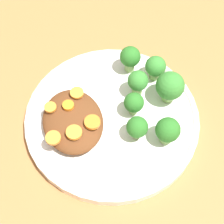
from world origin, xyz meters
TOP-DOWN VIEW (x-y plane):
  - ground_plane at (0.00, 0.00)m, footprint 4.00×4.00m
  - plate at (0.00, 0.00)m, footprint 0.29×0.29m
  - stew_mound at (0.00, -0.06)m, footprint 0.12×0.10m
  - broccoli_floret_0 at (-0.01, 0.10)m, footprint 0.05×0.05m
  - broccoli_floret_1 at (0.00, 0.04)m, footprint 0.03×0.03m
  - broccoli_floret_2 at (0.06, 0.07)m, footprint 0.04×0.04m
  - broccoli_floret_3 at (-0.03, 0.05)m, footprint 0.03×0.03m
  - broccoli_floret_4 at (-0.09, 0.05)m, footprint 0.04×0.04m
  - broccoli_floret_5 at (-0.06, 0.09)m, footprint 0.04×0.04m
  - broccoli_floret_6 at (0.04, 0.03)m, footprint 0.03×0.03m
  - carrot_slice_0 at (0.03, -0.07)m, footprint 0.02×0.02m
  - carrot_slice_1 at (-0.04, -0.05)m, footprint 0.02×0.02m
  - carrot_slice_2 at (0.03, -0.10)m, footprint 0.02×0.02m
  - carrot_slice_3 at (-0.02, -0.09)m, footprint 0.02×0.02m
  - carrot_slice_4 at (-0.02, -0.07)m, footprint 0.02×0.02m
  - carrot_slice_5 at (0.02, -0.04)m, footprint 0.02×0.02m

SIDE VIEW (x-z plane):
  - ground_plane at x=0.00m, z-range 0.00..0.00m
  - plate at x=0.00m, z-range 0.00..0.02m
  - stew_mound at x=0.00m, z-range 0.02..0.05m
  - broccoli_floret_6 at x=0.04m, z-range 0.02..0.07m
  - broccoli_floret_1 at x=0.00m, z-range 0.02..0.07m
  - broccoli_floret_5 at x=-0.06m, z-range 0.02..0.07m
  - broccoli_floret_2 at x=0.06m, z-range 0.02..0.07m
  - carrot_slice_1 at x=-0.04m, z-range 0.05..0.05m
  - carrot_slice_3 at x=-0.02m, z-range 0.05..0.05m
  - broccoli_floret_3 at x=-0.03m, z-range 0.02..0.08m
  - carrot_slice_0 at x=0.03m, z-range 0.05..0.05m
  - carrot_slice_2 at x=0.03m, z-range 0.05..0.05m
  - broccoli_floret_4 at x=-0.09m, z-range 0.02..0.08m
  - carrot_slice_5 at x=0.02m, z-range 0.05..0.05m
  - carrot_slice_4 at x=-0.02m, z-range 0.05..0.05m
  - broccoli_floret_0 at x=-0.01m, z-range 0.02..0.08m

